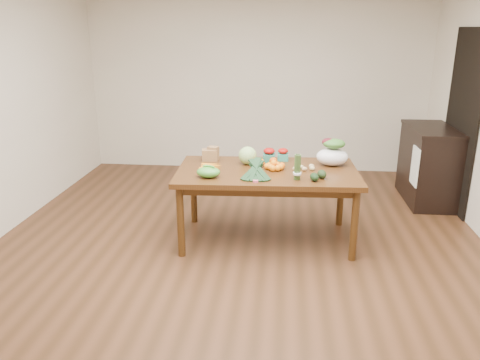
# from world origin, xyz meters

# --- Properties ---
(floor) EXTENTS (6.00, 6.00, 0.00)m
(floor) POSITION_xyz_m (0.00, 0.00, 0.00)
(floor) COLOR #54311C
(floor) RESTS_ON ground
(room_walls) EXTENTS (5.02, 6.02, 2.70)m
(room_walls) POSITION_xyz_m (0.00, 0.00, 1.35)
(room_walls) COLOR silver
(room_walls) RESTS_ON floor
(dining_table) EXTENTS (1.82, 1.06, 0.75)m
(dining_table) POSITION_xyz_m (0.27, 0.43, 0.38)
(dining_table) COLOR #472810
(dining_table) RESTS_ON floor
(doorway_dark) EXTENTS (0.02, 1.00, 2.10)m
(doorway_dark) POSITION_xyz_m (2.48, 1.60, 1.05)
(doorway_dark) COLOR black
(doorway_dark) RESTS_ON floor
(cabinet) EXTENTS (0.52, 1.02, 0.94)m
(cabinet) POSITION_xyz_m (2.22, 1.77, 0.47)
(cabinet) COLOR black
(cabinet) RESTS_ON floor
(dish_towel) EXTENTS (0.02, 0.28, 0.45)m
(dish_towel) POSITION_xyz_m (1.96, 1.40, 0.55)
(dish_towel) COLOR white
(dish_towel) RESTS_ON cabinet
(paper_bag) EXTENTS (0.22, 0.18, 0.15)m
(paper_bag) POSITION_xyz_m (-0.35, 0.71, 0.82)
(paper_bag) COLOR olive
(paper_bag) RESTS_ON dining_table
(cabbage) EXTENTS (0.19, 0.19, 0.19)m
(cabbage) POSITION_xyz_m (0.06, 0.62, 0.84)
(cabbage) COLOR #A2D379
(cabbage) RESTS_ON dining_table
(strawberry_basket_a) EXTENTS (0.13, 0.13, 0.11)m
(strawberry_basket_a) POSITION_xyz_m (0.28, 0.75, 0.81)
(strawberry_basket_a) COLOR #B3140B
(strawberry_basket_a) RESTS_ON dining_table
(strawberry_basket_b) EXTENTS (0.12, 0.12, 0.10)m
(strawberry_basket_b) POSITION_xyz_m (0.42, 0.80, 0.80)
(strawberry_basket_b) COLOR red
(strawberry_basket_b) RESTS_ON dining_table
(orange_a) EXTENTS (0.09, 0.09, 0.09)m
(orange_a) POSITION_xyz_m (0.20, 0.52, 0.79)
(orange_a) COLOR #FF580F
(orange_a) RESTS_ON dining_table
(orange_b) EXTENTS (0.08, 0.08, 0.08)m
(orange_b) POSITION_xyz_m (0.33, 0.60, 0.79)
(orange_b) COLOR #DF4C0D
(orange_b) RESTS_ON dining_table
(orange_c) EXTENTS (0.07, 0.07, 0.07)m
(orange_c) POSITION_xyz_m (0.41, 0.47, 0.78)
(orange_c) COLOR #FF5C0F
(orange_c) RESTS_ON dining_table
(mandarin_cluster) EXTENTS (0.19, 0.19, 0.10)m
(mandarin_cluster) POSITION_xyz_m (0.33, 0.45, 0.80)
(mandarin_cluster) COLOR orange
(mandarin_cluster) RESTS_ON dining_table
(carrots) EXTENTS (0.23, 0.23, 0.03)m
(carrots) POSITION_xyz_m (-0.29, 0.46, 0.76)
(carrots) COLOR orange
(carrots) RESTS_ON dining_table
(snap_pea_bag) EXTENTS (0.22, 0.17, 0.10)m
(snap_pea_bag) POSITION_xyz_m (-0.27, 0.14, 0.80)
(snap_pea_bag) COLOR #50A337
(snap_pea_bag) RESTS_ON dining_table
(kale_bunch) EXTENTS (0.34, 0.41, 0.16)m
(kale_bunch) POSITION_xyz_m (0.17, 0.13, 0.83)
(kale_bunch) COLOR black
(kale_bunch) RESTS_ON dining_table
(asparagus_bundle) EXTENTS (0.08, 0.12, 0.26)m
(asparagus_bundle) POSITION_xyz_m (0.56, 0.14, 0.88)
(asparagus_bundle) COLOR #4E7C38
(asparagus_bundle) RESTS_ON dining_table
(potato_a) EXTENTS (0.06, 0.05, 0.05)m
(potato_a) POSITION_xyz_m (0.55, 0.42, 0.77)
(potato_a) COLOR tan
(potato_a) RESTS_ON dining_table
(potato_b) EXTENTS (0.05, 0.04, 0.04)m
(potato_b) POSITION_xyz_m (0.64, 0.43, 0.77)
(potato_b) COLOR tan
(potato_b) RESTS_ON dining_table
(potato_c) EXTENTS (0.06, 0.05, 0.05)m
(potato_c) POSITION_xyz_m (0.71, 0.52, 0.77)
(potato_c) COLOR #D7B17C
(potato_c) RESTS_ON dining_table
(potato_d) EXTENTS (0.05, 0.04, 0.04)m
(potato_d) POSITION_xyz_m (0.61, 0.50, 0.77)
(potato_d) COLOR tan
(potato_d) RESTS_ON dining_table
(potato_e) EXTENTS (0.05, 0.05, 0.05)m
(potato_e) POSITION_xyz_m (0.71, 0.45, 0.77)
(potato_e) COLOR #DBD07E
(potato_e) RESTS_ON dining_table
(avocado_a) EXTENTS (0.11, 0.13, 0.08)m
(avocado_a) POSITION_xyz_m (0.71, 0.12, 0.79)
(avocado_a) COLOR black
(avocado_a) RESTS_ON dining_table
(avocado_b) EXTENTS (0.11, 0.14, 0.08)m
(avocado_b) POSITION_xyz_m (0.79, 0.21, 0.79)
(avocado_b) COLOR black
(avocado_b) RESTS_ON dining_table
(salad_bag) EXTENTS (0.33, 0.26, 0.25)m
(salad_bag) POSITION_xyz_m (0.92, 0.66, 0.87)
(salad_bag) COLOR white
(salad_bag) RESTS_ON dining_table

